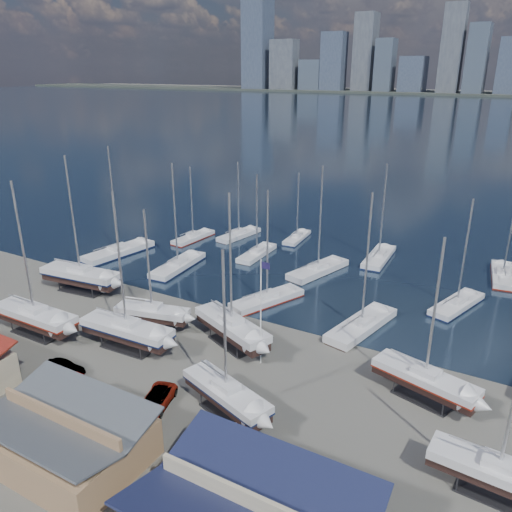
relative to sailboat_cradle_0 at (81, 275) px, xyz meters
The scene contains 28 objects.
ground 22.76m from the sailboat_cradle_0, 14.59° to the right, with size 1400.00×1400.00×0.00m, color #605E59.
water 305.09m from the sailboat_cradle_0, 85.88° to the left, with size 1400.00×600.00×0.40m, color #1B2A3E.
shed_grey 30.86m from the sailboat_cradle_0, 44.71° to the right, with size 12.60×8.40×4.17m.
sailboat_cradle_0 is the anchor object (origin of this frame).
sailboat_cradle_1 11.26m from the sailboat_cradle_0, 67.11° to the right, with size 10.51×2.95×16.91m.
sailboat_cradle_2 14.95m from the sailboat_cradle_0, 12.35° to the right, with size 8.58×4.10×13.68m.
sailboat_cradle_3 16.99m from the sailboat_cradle_0, 27.11° to the right, with size 10.36×3.26×16.54m.
sailboat_cradle_4 24.18m from the sailboat_cradle_0, ahead, with size 10.27×6.44×16.25m.
sailboat_cradle_5 31.85m from the sailboat_cradle_0, 21.37° to the right, with size 9.35×5.28×14.68m.
sailboat_cradle_6 43.57m from the sailboat_cradle_0, ahead, with size 9.56×4.92×14.97m.
sailboat_cradle_7 51.04m from the sailboat_cradle_0, 11.32° to the right, with size 9.02×3.12×14.59m.
sailboat_moored_0 13.51m from the sailboat_cradle_0, 113.72° to the left, with size 5.12×12.06×17.47m.
sailboat_moored_1 23.86m from the sailboat_cradle_0, 89.04° to the left, with size 3.17×8.83×12.94m.
sailboat_moored_2 29.52m from the sailboat_cradle_0, 77.50° to the left, with size 3.98×9.22×13.47m.
sailboat_moored_3 13.77m from the sailboat_cradle_0, 63.25° to the left, with size 3.76×10.87×15.97m.
sailboat_moored_4 26.16m from the sailboat_cradle_0, 58.79° to the left, with size 2.61×8.86×13.32m.
sailboat_moored_5 35.95m from the sailboat_cradle_0, 64.12° to the left, with size 2.80×8.11×11.92m.
sailboat_moored_6 24.30m from the sailboat_cradle_0, 20.83° to the left, with size 6.49×10.22×14.85m.
sailboat_moored_7 31.99m from the sailboat_cradle_0, 40.20° to the left, with size 5.79×10.94×15.91m.
sailboat_moored_8 42.59m from the sailboat_cradle_0, 44.32° to the left, with size 3.21×10.29×15.24m.
sailboat_moored_9 35.84m from the sailboat_cradle_0, 12.72° to the left, with size 5.26×11.15×16.24m.
sailboat_moored_10 47.15m from the sailboat_cradle_0, 23.33° to the left, with size 5.43×9.81×14.14m.
sailboat_moored_11 56.74m from the sailboat_cradle_0, 33.51° to the left, with size 3.85×9.94×14.48m.
car_a 22.65m from the sailboat_cradle_0, 46.44° to the right, with size 1.64×4.09×1.39m, color gray.
car_b 19.58m from the sailboat_cradle_0, 47.69° to the right, with size 1.43×4.10×1.35m, color gray.
car_c 27.63m from the sailboat_cradle_0, 29.93° to the right, with size 2.21×4.79×1.33m, color gray.
car_d 36.33m from the sailboat_cradle_0, 25.00° to the right, with size 1.80×4.44×1.29m, color gray.
flagpole 28.98m from the sailboat_cradle_0, ahead, with size 0.97×0.12×10.95m.
Camera 1 is at (26.78, -44.74, 27.18)m, focal length 35.00 mm.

